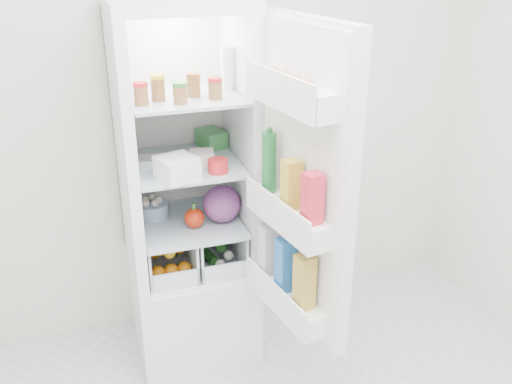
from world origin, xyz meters
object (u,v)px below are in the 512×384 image
object	(u,v)px
refrigerator	(187,229)
red_cabbage	(222,204)
mushroom_bowl	(152,210)
fridge_door	(300,192)

from	to	relation	value
refrigerator	red_cabbage	xyz separation A→B (m)	(0.15, -0.12, 0.17)
red_cabbage	mushroom_bowl	world-z (taller)	red_cabbage
mushroom_bowl	fridge_door	xyz separation A→B (m)	(0.52, -0.67, 0.31)
refrigerator	mushroom_bowl	size ratio (longest dim) A/B	11.31
red_cabbage	mushroom_bowl	size ratio (longest dim) A/B	1.16
refrigerator	fridge_door	xyz separation A→B (m)	(0.35, -0.63, 0.43)
red_cabbage	fridge_door	world-z (taller)	fridge_door
refrigerator	fridge_door	world-z (taller)	refrigerator
mushroom_bowl	refrigerator	bearing A→B (deg)	-12.78
red_cabbage	mushroom_bowl	bearing A→B (deg)	154.10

